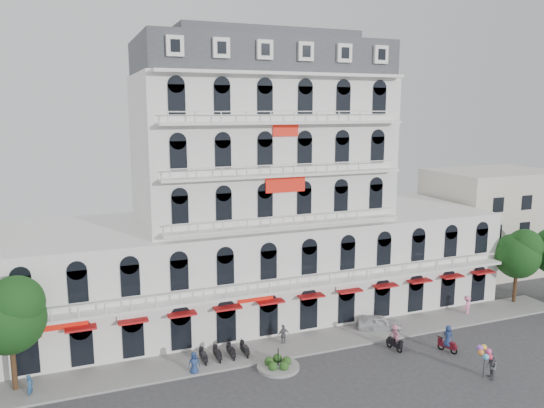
{
  "coord_description": "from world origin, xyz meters",
  "views": [
    {
      "loc": [
        -16.78,
        -28.09,
        19.09
      ],
      "look_at": [
        -1.93,
        10.0,
        11.74
      ],
      "focal_mm": 35.0,
      "sensor_mm": 36.0,
      "label": 1
    }
  ],
  "objects_px": {
    "balloon_vendor": "(489,363)",
    "parked_car": "(379,323)",
    "rider_east": "(448,339)",
    "rider_center": "(395,337)"
  },
  "relations": [
    {
      "from": "rider_east",
      "to": "rider_center",
      "type": "xyz_separation_m",
      "value": [
        -3.75,
        1.84,
        0.0
      ]
    },
    {
      "from": "rider_center",
      "to": "balloon_vendor",
      "type": "relative_size",
      "value": 0.87
    },
    {
      "from": "parked_car",
      "to": "rider_center",
      "type": "bearing_deg",
      "value": -171.89
    },
    {
      "from": "parked_car",
      "to": "balloon_vendor",
      "type": "relative_size",
      "value": 1.59
    },
    {
      "from": "rider_center",
      "to": "parked_car",
      "type": "bearing_deg",
      "value": 154.01
    },
    {
      "from": "rider_east",
      "to": "rider_center",
      "type": "distance_m",
      "value": 4.17
    },
    {
      "from": "parked_car",
      "to": "rider_east",
      "type": "height_order",
      "value": "rider_east"
    },
    {
      "from": "rider_east",
      "to": "balloon_vendor",
      "type": "relative_size",
      "value": 0.91
    },
    {
      "from": "parked_car",
      "to": "balloon_vendor",
      "type": "distance_m",
      "value": 10.54
    },
    {
      "from": "balloon_vendor",
      "to": "parked_car",
      "type": "bearing_deg",
      "value": 104.45
    }
  ]
}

